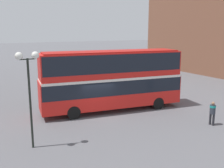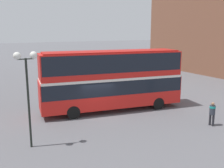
{
  "view_description": "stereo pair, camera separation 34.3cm",
  "coord_description": "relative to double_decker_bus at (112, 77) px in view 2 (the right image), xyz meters",
  "views": [
    {
      "loc": [
        -8.39,
        -17.31,
        6.51
      ],
      "look_at": [
        1.77,
        0.76,
        2.19
      ],
      "focal_mm": 42.0,
      "sensor_mm": 36.0,
      "label": 1
    },
    {
      "loc": [
        -8.09,
        -17.47,
        6.51
      ],
      "look_at": [
        1.77,
        0.76,
        2.19
      ],
      "focal_mm": 42.0,
      "sensor_mm": 36.0,
      "label": 2
    }
  ],
  "objects": [
    {
      "name": "pedestrian_foreground",
      "position": [
        4.34,
        -6.42,
        -1.75
      ],
      "size": [
        0.45,
        0.45,
        1.67
      ],
      "rotation": [
        0.0,
        0.0,
        3.23
      ],
      "color": "#232328",
      "rests_on": "ground_plane"
    },
    {
      "name": "parked_car_kerb_near",
      "position": [
        9.43,
        14.55,
        -2.03
      ],
      "size": [
        4.23,
        2.17,
        1.48
      ],
      "rotation": [
        0.0,
        0.0,
        3.23
      ],
      "color": "black",
      "rests_on": "ground_plane"
    },
    {
      "name": "street_lamp_twin_globe",
      "position": [
        -7.32,
        -3.95,
        1.46
      ],
      "size": [
        1.24,
        0.4,
        5.37
      ],
      "color": "black",
      "rests_on": "ground_plane"
    },
    {
      "name": "double_decker_bus",
      "position": [
        0.0,
        0.0,
        0.0
      ],
      "size": [
        11.7,
        4.19,
        4.86
      ],
      "rotation": [
        0.0,
        0.0,
        -0.15
      ],
      "color": "red",
      "rests_on": "ground_plane"
    },
    {
      "name": "ground_plane",
      "position": [
        -1.77,
        -0.76,
        -2.78
      ],
      "size": [
        240.0,
        240.0,
        0.0
      ],
      "primitive_type": "plane",
      "color": "#5B5B60"
    }
  ]
}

